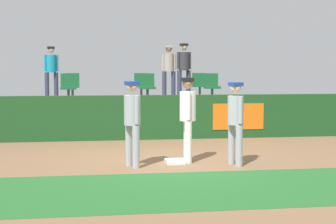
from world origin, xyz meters
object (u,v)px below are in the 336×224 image
object	(u,v)px
seat_front_left	(68,86)
seat_back_left	(73,84)
seat_back_right	(199,84)
seat_back_center	(141,84)
seat_front_center	(147,85)
spectator_capped	(184,66)
spectator_casual	(169,67)
player_runner_visitor	(235,117)
player_coach_visitor	(132,118)
first_base	(175,161)
player_fielder_home	(188,113)
seat_front_right	(212,85)
spectator_hooded	(51,68)

from	to	relation	value
seat_front_left	seat_back_left	world-z (taller)	same
seat_back_right	seat_back_center	distance (m)	2.03
seat_front_left	seat_front_center	bearing A→B (deg)	0.00
seat_back_center	seat_front_center	distance (m)	1.80
spectator_capped	spectator_casual	distance (m)	0.55
spectator_casual	seat_back_left	bearing A→B (deg)	15.59
player_runner_visitor	spectator_casual	size ratio (longest dim) A/B	0.93
seat_front_left	seat_back_left	xyz separation A→B (m)	(0.07, 1.80, -0.00)
seat_front_left	seat_back_center	distance (m)	2.98
player_coach_visitor	player_runner_visitor	bearing A→B (deg)	64.86
first_base	seat_front_center	xyz separation A→B (m)	(0.01, 5.35, 1.44)
player_coach_visitor	seat_front_left	xyz separation A→B (m)	(-1.45, 5.65, 0.48)
seat_front_left	first_base	bearing A→B (deg)	-66.09
seat_back_left	spectator_capped	distance (m)	4.05
player_fielder_home	seat_front_right	xyz separation A→B (m)	(1.75, 5.24, 0.45)
player_coach_visitor	seat_front_left	distance (m)	5.86
seat_back_right	seat_front_left	distance (m)	4.76
player_coach_visitor	spectator_hooded	xyz separation A→B (m)	(-2.12, 8.13, 1.02)
player_coach_visitor	first_base	bearing A→B (deg)	85.79
player_fielder_home	seat_back_right	bearing A→B (deg)	172.29
seat_front_right	spectator_hooded	xyz separation A→B (m)	(-5.08, 2.48, 0.54)
seat_back_right	seat_back_left	world-z (taller)	same
player_coach_visitor	seat_back_right	size ratio (longest dim) A/B	2.06
player_coach_visitor	seat_back_center	world-z (taller)	seat_back_center
seat_front_center	spectator_capped	bearing A→B (deg)	57.70
seat_front_right	seat_front_center	distance (m)	2.03
seat_front_right	spectator_casual	distance (m)	2.81
first_base	spectator_casual	bearing A→B (deg)	82.24
seat_front_center	player_fielder_home	bearing A→B (deg)	-86.94
seat_back_right	spectator_casual	xyz separation A→B (m)	(-0.95, 0.78, 0.58)
spectator_casual	seat_front_center	bearing A→B (deg)	70.13
seat_front_center	spectator_casual	xyz separation A→B (m)	(1.07, 2.58, 0.58)
player_coach_visitor	spectator_hooded	distance (m)	8.46
seat_back_center	seat_front_center	world-z (taller)	same
first_base	seat_back_left	distance (m)	7.65
spectator_capped	seat_front_right	bearing A→B (deg)	92.41
seat_front_left	seat_back_left	distance (m)	1.80
first_base	seat_back_left	xyz separation A→B (m)	(-2.30, 7.15, 1.44)
player_runner_visitor	seat_front_left	xyz separation A→B (m)	(-3.55, 5.75, 0.50)
seat_front_right	seat_back_center	distance (m)	2.72
seat_front_left	spectator_casual	world-z (taller)	spectator_casual
player_runner_visitor	player_coach_visitor	size ratio (longest dim) A/B	0.98
player_fielder_home	seat_front_left	xyz separation A→B (m)	(-2.66, 5.24, 0.45)
seat_back_right	seat_back_left	size ratio (longest dim) A/B	1.00
seat_front_center	spectator_casual	distance (m)	2.85
seat_back_center	spectator_casual	bearing A→B (deg)	35.76
player_fielder_home	seat_back_center	size ratio (longest dim) A/B	2.13
spectator_casual	player_coach_visitor	bearing A→B (deg)	78.99
first_base	seat_front_right	size ratio (longest dim) A/B	0.48
spectator_casual	player_fielder_home	bearing A→B (deg)	86.90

